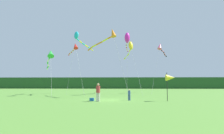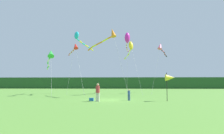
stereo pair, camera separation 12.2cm
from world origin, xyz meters
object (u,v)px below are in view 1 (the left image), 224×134
at_px(kite_rainbow, 161,47).
at_px(kite_green, 50,55).
at_px(cooler_box, 92,99).
at_px(kite_cyan, 78,38).
at_px(person_adult, 98,91).
at_px(person_child, 129,94).
at_px(kite_yellow, 130,47).
at_px(banner_flag_pole, 170,78).
at_px(kite_red, 75,47).
at_px(kite_orange, 109,36).
at_px(kite_magenta, 127,39).

bearing_deg(kite_rainbow, kite_green, -158.75).
distance_m(cooler_box, kite_cyan, 16.39).
bearing_deg(kite_green, person_adult, -47.09).
height_order(person_child, kite_yellow, kite_yellow).
bearing_deg(banner_flag_pole, kite_green, 151.99).
height_order(person_child, kite_cyan, kite_cyan).
height_order(cooler_box, kite_cyan, kite_cyan).
bearing_deg(person_adult, kite_cyan, 111.25).
xyz_separation_m(kite_yellow, kite_red, (-9.26, -3.72, -0.62)).
bearing_deg(cooler_box, kite_green, 132.33).
height_order(kite_green, kite_orange, kite_orange).
distance_m(person_adult, kite_orange, 9.98).
distance_m(cooler_box, kite_red, 13.53).
relative_size(person_adult, banner_flag_pole, 0.62).
xyz_separation_m(kite_green, kite_red, (3.37, 1.73, 1.57)).
height_order(kite_green, kite_magenta, kite_magenta).
distance_m(kite_orange, kite_cyan, 8.80).
height_order(banner_flag_pole, kite_green, kite_green).
xyz_separation_m(banner_flag_pole, kite_red, (-12.58, 10.21, 5.33)).
distance_m(kite_magenta, kite_cyan, 8.66).
height_order(kite_yellow, kite_magenta, kite_magenta).
relative_size(person_adult, kite_red, 0.21).
xyz_separation_m(person_adult, kite_yellow, (4.10, 14.62, 7.32)).
distance_m(person_child, kite_yellow, 15.40).
bearing_deg(kite_green, kite_yellow, 23.36).
relative_size(kite_rainbow, kite_magenta, 0.93).
relative_size(cooler_box, banner_flag_pole, 0.15).
height_order(person_child, kite_magenta, kite_magenta).
relative_size(kite_green, kite_cyan, 0.90).
relative_size(cooler_box, kite_cyan, 0.04).
height_order(cooler_box, kite_rainbow, kite_rainbow).
height_order(cooler_box, kite_magenta, kite_magenta).
bearing_deg(person_child, kite_magenta, 88.63).
bearing_deg(kite_green, kite_red, 27.15).
bearing_deg(cooler_box, kite_magenta, 69.40).
bearing_deg(kite_cyan, cooler_box, -70.70).
distance_m(kite_green, kite_orange, 9.89).
bearing_deg(kite_rainbow, kite_magenta, -144.21).
distance_m(person_child, kite_cyan, 17.07).
relative_size(person_child, kite_orange, 0.13).
xyz_separation_m(kite_rainbow, kite_magenta, (-6.49, -4.68, 0.60)).
relative_size(kite_yellow, kite_magenta, 0.93).
xyz_separation_m(banner_flag_pole, kite_yellow, (-3.32, 13.93, 5.95)).
height_order(person_adult, kite_green, kite_green).
xyz_separation_m(person_adult, kite_red, (-5.16, 10.90, 6.70)).
height_order(person_child, kite_red, kite_red).
bearing_deg(kite_yellow, person_adult, -105.66).
relative_size(cooler_box, kite_yellow, 0.05).
bearing_deg(kite_red, kite_yellow, 21.92).
xyz_separation_m(kite_orange, kite_yellow, (3.35, 8.01, -0.12)).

